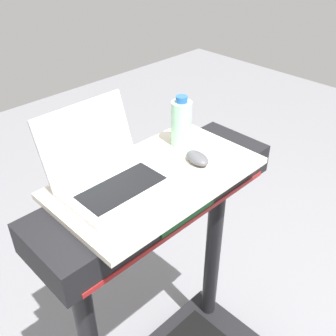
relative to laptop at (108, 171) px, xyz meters
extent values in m
cylinder|color=black|center=(0.48, -0.07, -0.62)|extent=(0.07, 0.07, 0.88)
cube|color=black|center=(0.14, -0.07, -0.12)|extent=(0.90, 0.28, 0.11)
cube|color=#0C3F19|center=(0.14, -0.21, -0.12)|extent=(0.24, 0.01, 0.06)
cube|color=maroon|center=(0.14, -0.21, -0.17)|extent=(0.81, 0.00, 0.02)
cube|color=beige|center=(0.14, -0.07, -0.06)|extent=(0.68, 0.39, 0.02)
cube|color=#B7B7BC|center=(0.00, -0.05, -0.04)|extent=(0.32, 0.22, 0.02)
cube|color=black|center=(0.00, -0.06, -0.03)|extent=(0.26, 0.12, 0.00)
cube|color=#B7B7BC|center=(0.00, 0.10, 0.08)|extent=(0.32, 0.07, 0.22)
cube|color=#B2E0B7|center=(0.00, 0.09, 0.08)|extent=(0.28, 0.06, 0.19)
ellipsoid|color=#4C4C51|center=(0.29, -0.11, -0.03)|extent=(0.08, 0.11, 0.03)
cylinder|color=#9EDBB2|center=(0.34, 0.01, 0.04)|extent=(0.07, 0.07, 0.17)
cylinder|color=#2659A5|center=(0.34, 0.01, 0.13)|extent=(0.04, 0.04, 0.02)
camera|label=1|loc=(-0.57, -0.84, 0.68)|focal=42.13mm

